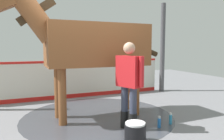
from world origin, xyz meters
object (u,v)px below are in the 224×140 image
at_px(wash_bucket, 135,133).
at_px(bottle_shampoo, 170,119).
at_px(horse, 92,45).
at_px(handler, 129,80).
at_px(bottle_spray, 159,122).

relative_size(wash_bucket, bottle_shampoo, 1.48).
bearing_deg(bottle_shampoo, horse, 51.71).
distance_m(handler, bottle_shampoo, 1.19).
relative_size(horse, bottle_shampoo, 15.33).
height_order(handler, wash_bucket, handler).
distance_m(handler, wash_bucket, 0.97).
xyz_separation_m(horse, bottle_shampoo, (-1.02, -1.30, -1.46)).
height_order(horse, handler, horse).
distance_m(bottle_shampoo, bottle_spray, 0.32).
bearing_deg(horse, handler, 113.28).
bearing_deg(wash_bucket, handler, -16.56).
relative_size(wash_bucket, bottle_spray, 1.52).
xyz_separation_m(handler, bottle_spray, (-0.17, -0.56, -0.81)).
distance_m(wash_bucket, bottle_spray, 0.85).
height_order(horse, bottle_shampoo, horse).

